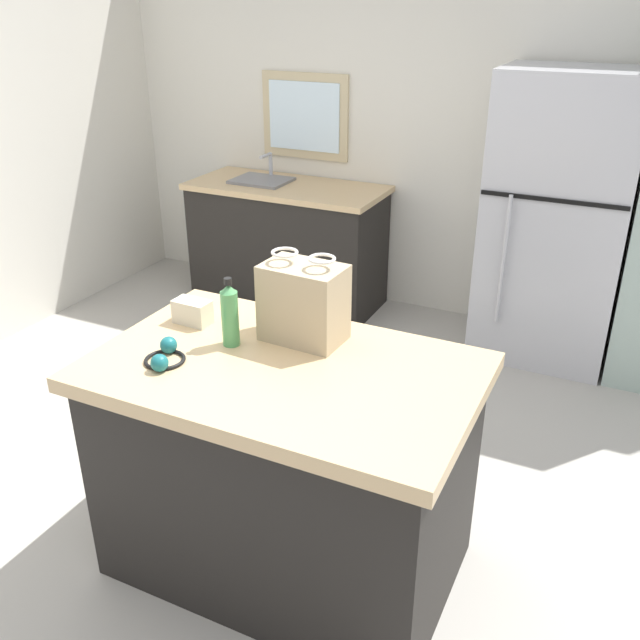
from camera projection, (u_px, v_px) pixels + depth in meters
name	position (u px, v px, depth m)	size (l,w,h in m)	color
ground	(263.00, 508.00, 3.16)	(6.04, 6.04, 0.00)	#ADA89E
back_wall	(443.00, 119.00, 4.62)	(4.96, 0.13, 2.73)	silver
kitchen_island	(286.00, 468.00, 2.67)	(1.39, 0.88, 0.92)	black
refrigerator	(556.00, 221.00, 4.17)	(0.81, 0.67, 1.76)	#B7B7BC
sink_counter	(287.00, 243.00, 5.10)	(1.41, 0.64, 1.08)	black
shopping_bag	(304.00, 302.00, 2.60)	(0.31, 0.21, 0.35)	tan
small_box	(192.00, 312.00, 2.77)	(0.15, 0.08, 0.10)	beige
bottle	(229.00, 315.00, 2.57)	(0.07, 0.07, 0.27)	#4C9956
ear_defenders	(164.00, 356.00, 2.49)	(0.20, 0.20, 0.06)	black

